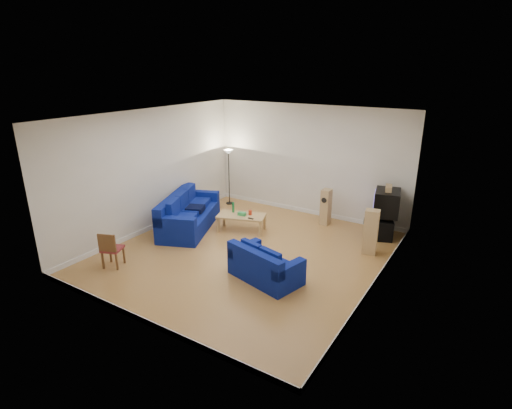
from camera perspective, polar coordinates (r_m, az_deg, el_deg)
The scene contains 16 objects.
room at distance 8.97m, azimuth -1.36°, elevation 1.96°, with size 6.01×6.51×3.21m.
sofa_three_seat at distance 10.97m, azimuth -9.77°, elevation -1.64°, with size 1.90×2.64×0.94m.
sofa_loveseat at distance 8.31m, azimuth 1.15°, elevation -8.96°, with size 1.64×1.17×0.74m.
coffee_table at distance 10.62m, azimuth -2.10°, elevation -1.78°, with size 1.39×0.99×0.46m.
bottle at distance 10.76m, azimuth -3.27°, elevation -0.41°, with size 0.07×0.07×0.28m, color #197233.
tissue_box at distance 10.55m, azimuth -2.03°, elevation -1.35°, with size 0.21×0.11×0.09m, color green.
red_canister at distance 10.58m, azimuth -0.84°, elevation -1.16°, with size 0.09×0.09×0.13m, color red.
remote at distance 10.33m, azimuth -0.77°, elevation -2.00°, with size 0.15×0.05×0.02m, color black.
tv_stand at distance 10.85m, azimuth 17.54°, elevation -3.06°, with size 0.84×0.46×0.51m, color black.
av_receiver at distance 10.73m, azimuth 17.79°, elevation -1.61°, with size 0.40×0.33×0.09m, color black.
television at distance 10.65m, azimuth 18.18°, elevation 0.27°, with size 0.76×0.93×0.63m.
centre_speaker at distance 10.54m, azimuth 18.43°, elevation 2.24°, with size 0.38×0.15×0.13m, color tan.
speaker_left at distance 11.21m, azimuth 9.94°, elevation -0.34°, with size 0.24×0.31×1.01m.
speaker_right at distance 9.68m, azimuth 16.07°, elevation -3.79°, with size 0.37×0.30×1.08m.
floor_lamp at distance 12.49m, azimuth -3.94°, elevation 6.44°, with size 0.30×0.30×1.76m.
dining_chair at distance 9.25m, azimuth -20.06°, elevation -5.86°, with size 0.52×0.52×0.83m.
Camera 1 is at (4.73, -7.14, 4.20)m, focal length 28.00 mm.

